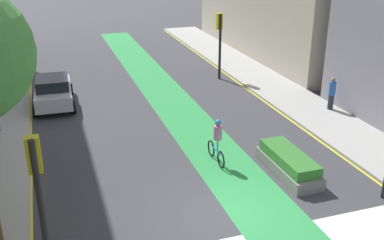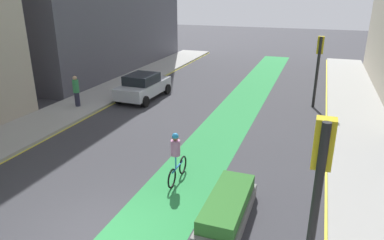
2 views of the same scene
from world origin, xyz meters
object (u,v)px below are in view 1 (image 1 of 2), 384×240
at_px(median_planter, 289,164).
at_px(car_silver_left_far, 53,91).
at_px(traffic_signal_far_right, 220,33).
at_px(cyclist_in_lane, 217,140).
at_px(pedestrian_sidewalk_right_a, 332,93).
at_px(traffic_signal_near_left, 37,180).

bearing_deg(median_planter, car_silver_left_far, 127.69).
xyz_separation_m(traffic_signal_far_right, median_planter, (-1.98, -12.24, -2.41)).
xyz_separation_m(traffic_signal_far_right, cyclist_in_lane, (-4.23, -10.60, -1.84)).
bearing_deg(traffic_signal_far_right, cyclist_in_lane, -111.76).
relative_size(pedestrian_sidewalk_right_a, median_planter, 0.51).
xyz_separation_m(cyclist_in_lane, pedestrian_sidewalk_right_a, (7.46, 3.39, 0.01)).
bearing_deg(median_planter, cyclist_in_lane, 143.89).
bearing_deg(car_silver_left_far, cyclist_in_lane, -56.57).
relative_size(cyclist_in_lane, median_planter, 0.57).
height_order(traffic_signal_far_right, car_silver_left_far, traffic_signal_far_right).
distance_m(traffic_signal_near_left, traffic_signal_far_right, 18.35).
bearing_deg(median_planter, traffic_signal_near_left, -163.00).
height_order(traffic_signal_far_right, median_planter, traffic_signal_far_right).
xyz_separation_m(traffic_signal_near_left, pedestrian_sidewalk_right_a, (13.93, 7.70, -1.73)).
relative_size(traffic_signal_far_right, cyclist_in_lane, 2.15).
bearing_deg(cyclist_in_lane, median_planter, -36.11).
relative_size(traffic_signal_far_right, median_planter, 1.24).
relative_size(traffic_signal_far_right, pedestrian_sidewalk_right_a, 2.44).
xyz_separation_m(car_silver_left_far, pedestrian_sidewalk_right_a, (13.20, -5.31, 0.18)).
relative_size(car_silver_left_far, cyclist_in_lane, 2.30).
xyz_separation_m(traffic_signal_near_left, traffic_signal_far_right, (10.71, 14.91, 0.09)).
bearing_deg(traffic_signal_far_right, pedestrian_sidewalk_right_a, -65.89).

